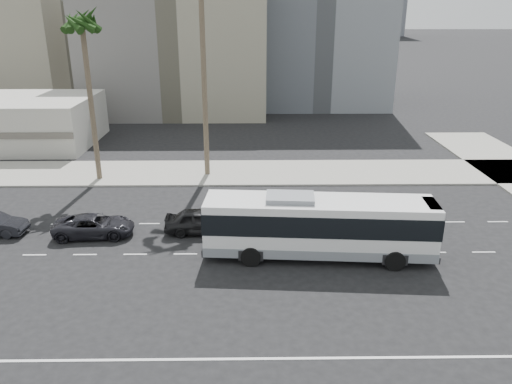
{
  "coord_description": "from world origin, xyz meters",
  "views": [
    {
      "loc": [
        -2.12,
        -26.46,
        13.79
      ],
      "look_at": [
        -1.71,
        4.0,
        2.47
      ],
      "focal_mm": 34.64,
      "sensor_mm": 36.0,
      "label": 1
    }
  ],
  "objects_px": {
    "car_a": "(202,221)",
    "car_b": "(94,226)",
    "city_bus": "(319,225)",
    "palm_mid": "(82,27)"
  },
  "relations": [
    {
      "from": "car_a",
      "to": "car_b",
      "type": "distance_m",
      "value": 6.91
    },
    {
      "from": "car_a",
      "to": "car_b",
      "type": "relative_size",
      "value": 0.94
    },
    {
      "from": "city_bus",
      "to": "palm_mid",
      "type": "distance_m",
      "value": 24.43
    },
    {
      "from": "car_b",
      "to": "city_bus",
      "type": "bearing_deg",
      "value": -106.03
    },
    {
      "from": "city_bus",
      "to": "car_a",
      "type": "distance_m",
      "value": 8.01
    },
    {
      "from": "car_a",
      "to": "car_b",
      "type": "xyz_separation_m",
      "value": [
        -6.89,
        -0.39,
        -0.11
      ]
    },
    {
      "from": "city_bus",
      "to": "car_a",
      "type": "bearing_deg",
      "value": 159.08
    },
    {
      "from": "palm_mid",
      "to": "city_bus",
      "type": "bearing_deg",
      "value": -39.93
    },
    {
      "from": "city_bus",
      "to": "palm_mid",
      "type": "relative_size",
      "value": 0.97
    },
    {
      "from": "city_bus",
      "to": "car_a",
      "type": "height_order",
      "value": "city_bus"
    }
  ]
}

